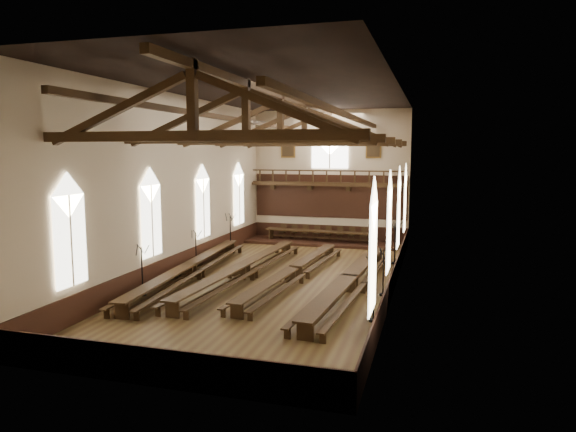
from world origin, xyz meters
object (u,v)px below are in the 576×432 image
high_table (320,232)px  candelabrum_left_near (142,280)px  refectory_row_b (243,268)px  candelabrum_right_far (395,251)px  refectory_row_d (351,279)px  candelabrum_left_mid (196,257)px  refectory_row_c (294,270)px  dais (320,242)px  refectory_row_a (189,267)px  candelabrum_right_mid (383,281)px  candelabrum_left_far (230,241)px  candelabrum_right_near (374,302)px

high_table → candelabrum_left_near: candelabrum_left_near is taller
refectory_row_b → candelabrum_right_far: candelabrum_right_far is taller
refectory_row_d → high_table: high_table is taller
candelabrum_left_mid → refectory_row_c: bearing=-8.4°
candelabrum_right_far → high_table: bearing=137.0°
dais → candelabrum_left_mid: (-5.16, -10.21, 0.61)m
candelabrum_left_near → refectory_row_a: bearing=81.6°
refectory_row_d → candelabrum_right_mid: candelabrum_right_mid is taller
refectory_row_a → refectory_row_d: (8.94, -0.20, 0.01)m
refectory_row_d → candelabrum_right_far: 7.08m
high_table → candelabrum_left_far: candelabrum_left_far is taller
refectory_row_d → dais: refectory_row_d is taller
dais → candelabrum_left_near: candelabrum_left_near is taller
dais → candelabrum_right_mid: (5.94, -12.79, 0.62)m
refectory_row_c → candelabrum_right_far: size_ratio=5.41×
candelabrum_right_mid → candelabrum_right_far: (0.00, 7.26, 0.10)m
candelabrum_right_near → refectory_row_c: bearing=131.0°
candelabrum_left_near → candelabrum_right_mid: size_ratio=1.07×
refectory_row_b → high_table: high_table is taller
refectory_row_c → high_table: size_ratio=1.71×
refectory_row_b → refectory_row_d: size_ratio=0.99×
high_table → candelabrum_left_mid: candelabrum_left_mid is taller
dais → candelabrum_left_mid: 11.46m
high_table → dais: bearing=180.0°
refectory_row_c → candelabrum_right_near: 7.43m
refectory_row_d → candelabrum_right_near: 4.61m
refectory_row_d → candelabrum_right_mid: bearing=-12.9°
dais → candelabrum_left_mid: bearing=-116.8°
candelabrum_right_mid → refectory_row_b: bearing=170.3°
refectory_row_c → candelabrum_right_mid: 5.15m
refectory_row_d → candelabrum_left_near: bearing=-159.5°
candelabrum_left_mid → candelabrum_right_mid: size_ratio=0.99×
refectory_row_c → dais: (-1.06, 11.13, -0.45)m
high_table → candelabrum_right_far: bearing=-43.0°
candelabrum_left_near → refectory_row_c: bearing=37.8°
refectory_row_a → candelabrum_right_mid: 10.57m
high_table → candelabrum_right_mid: 14.10m
refectory_row_c → refectory_row_d: refectory_row_d is taller
refectory_row_d → refectory_row_c: bearing=158.5°
candelabrum_left_near → refectory_row_b: bearing=52.7°
refectory_row_b → candelabrum_right_near: candelabrum_right_near is taller
candelabrum_right_mid → candelabrum_right_far: candelabrum_right_far is taller
candelabrum_left_near → candelabrum_left_mid: (-0.00, 5.75, -0.05)m
candelabrum_right_near → refectory_row_b: bearing=145.6°
refectory_row_c → candelabrum_left_near: 7.88m
refectory_row_d → candelabrum_left_far: (-9.49, 7.47, 0.22)m
candelabrum_right_far → candelabrum_left_mid: bearing=-157.1°
refectory_row_b → dais: (1.74, 11.48, -0.49)m
candelabrum_left_mid → high_table: bearing=63.2°
refectory_row_c → candelabrum_left_mid: candelabrum_left_mid is taller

